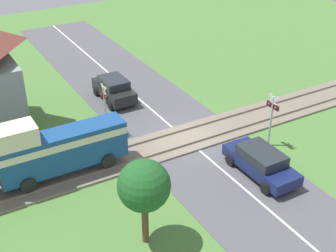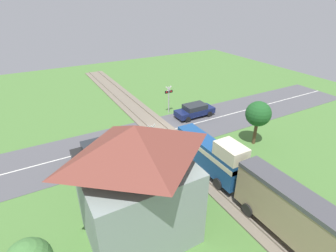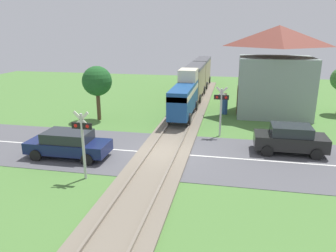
{
  "view_description": "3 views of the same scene",
  "coord_description": "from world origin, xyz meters",
  "px_view_note": "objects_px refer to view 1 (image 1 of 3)",
  "views": [
    {
      "loc": [
        -19.12,
        12.18,
        13.81
      ],
      "look_at": [
        0.0,
        1.17,
        1.2
      ],
      "focal_mm": 50.0,
      "sensor_mm": 36.0,
      "label": 1
    },
    {
      "loc": [
        10.25,
        19.33,
        11.82
      ],
      "look_at": [
        0.0,
        1.17,
        1.2
      ],
      "focal_mm": 28.0,
      "sensor_mm": 36.0,
      "label": 2
    },
    {
      "loc": [
        3.44,
        -16.02,
        6.45
      ],
      "look_at": [
        0.0,
        1.17,
        1.2
      ],
      "focal_mm": 35.0,
      "sensor_mm": 36.0,
      "label": 3
    }
  ],
  "objects_px": {
    "car_near_crossing": "(261,162)",
    "crossing_signal_east_approach": "(105,103)",
    "crossing_signal_west_approach": "(272,113)",
    "pedestrian_by_station": "(7,147)",
    "car_far_side": "(114,89)"
  },
  "relations": [
    {
      "from": "car_near_crossing",
      "to": "crossing_signal_west_approach",
      "type": "distance_m",
      "value": 3.17
    },
    {
      "from": "car_far_side",
      "to": "crossing_signal_east_approach",
      "type": "distance_m",
      "value": 4.54
    },
    {
      "from": "car_near_crossing",
      "to": "crossing_signal_west_approach",
      "type": "xyz_separation_m",
      "value": [
        1.93,
        -2.19,
        1.25
      ]
    },
    {
      "from": "crossing_signal_east_approach",
      "to": "crossing_signal_west_approach",
      "type": "bearing_deg",
      "value": -127.66
    },
    {
      "from": "car_near_crossing",
      "to": "crossing_signal_east_approach",
      "type": "xyz_separation_m",
      "value": [
        7.53,
        5.07,
        1.25
      ]
    },
    {
      "from": "car_near_crossing",
      "to": "pedestrian_by_station",
      "type": "height_order",
      "value": "pedestrian_by_station"
    },
    {
      "from": "car_near_crossing",
      "to": "crossing_signal_east_approach",
      "type": "relative_size",
      "value": 1.37
    },
    {
      "from": "crossing_signal_east_approach",
      "to": "pedestrian_by_station",
      "type": "distance_m",
      "value": 5.69
    },
    {
      "from": "crossing_signal_west_approach",
      "to": "pedestrian_by_station",
      "type": "relative_size",
      "value": 1.84
    },
    {
      "from": "car_far_side",
      "to": "crossing_signal_west_approach",
      "type": "xyz_separation_m",
      "value": [
        -9.4,
        -5.07,
        1.19
      ]
    },
    {
      "from": "crossing_signal_east_approach",
      "to": "pedestrian_by_station",
      "type": "height_order",
      "value": "crossing_signal_east_approach"
    },
    {
      "from": "crossing_signal_west_approach",
      "to": "pedestrian_by_station",
      "type": "bearing_deg",
      "value": 65.97
    },
    {
      "from": "crossing_signal_west_approach",
      "to": "crossing_signal_east_approach",
      "type": "height_order",
      "value": "same"
    },
    {
      "from": "car_far_side",
      "to": "pedestrian_by_station",
      "type": "distance_m",
      "value": 8.58
    },
    {
      "from": "car_far_side",
      "to": "crossing_signal_west_approach",
      "type": "height_order",
      "value": "crossing_signal_west_approach"
    }
  ]
}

